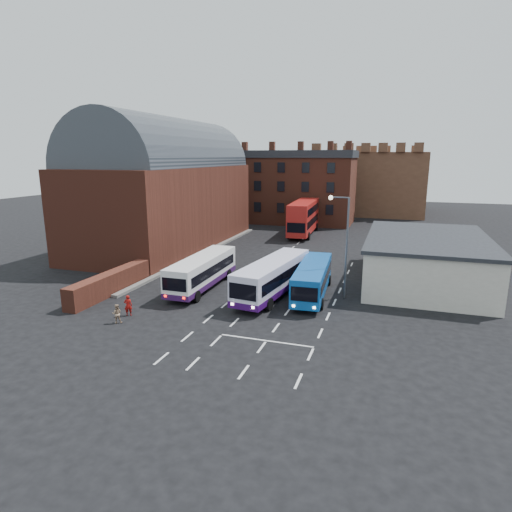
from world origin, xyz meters
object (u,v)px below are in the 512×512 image
(street_lamp, at_px, (343,238))
(bus_blue, at_px, (313,278))
(bus_white_inbound, at_px, (273,275))
(bus_white_outbound, at_px, (202,270))
(bus_red_double, at_px, (304,217))
(pedestrian_beige, at_px, (117,314))
(pedestrian_red, at_px, (128,305))

(street_lamp, bearing_deg, bus_blue, -174.11)
(bus_white_inbound, bearing_deg, bus_white_outbound, 6.88)
(bus_white_outbound, xyz_separation_m, bus_red_double, (2.84, 28.34, 0.95))
(bus_white_outbound, xyz_separation_m, pedestrian_beige, (-2.13, -9.26, -0.96))
(bus_blue, bearing_deg, pedestrian_red, 32.45)
(bus_white_inbound, relative_size, bus_blue, 1.12)
(bus_white_inbound, bearing_deg, pedestrian_beige, 54.60)
(bus_white_outbound, height_order, bus_red_double, bus_red_double)
(bus_white_inbound, distance_m, pedestrian_beige, 12.59)
(bus_white_outbound, distance_m, pedestrian_beige, 9.55)
(bus_red_double, bearing_deg, bus_blue, 100.77)
(street_lamp, bearing_deg, bus_white_outbound, -174.87)
(bus_blue, bearing_deg, pedestrian_beige, 36.99)
(bus_white_outbound, distance_m, bus_red_double, 28.50)
(bus_white_outbound, xyz_separation_m, pedestrian_red, (-2.21, -7.81, -0.86))
(bus_blue, bearing_deg, bus_white_outbound, 1.09)
(bus_red_double, distance_m, pedestrian_beige, 37.98)
(bus_red_double, bearing_deg, bus_white_outbound, 81.35)
(street_lamp, height_order, pedestrian_beige, street_lamp)
(bus_blue, height_order, pedestrian_beige, bus_blue)
(street_lamp, height_order, pedestrian_red, street_lamp)
(pedestrian_red, bearing_deg, street_lamp, -172.74)
(bus_white_outbound, relative_size, pedestrian_beige, 7.55)
(pedestrian_beige, bearing_deg, street_lamp, -172.23)
(bus_red_double, bearing_deg, pedestrian_red, 79.12)
(bus_red_double, xyz_separation_m, pedestrian_beige, (-4.97, -37.60, -1.92))
(bus_white_inbound, height_order, pedestrian_red, bus_white_inbound)
(pedestrian_beige, bearing_deg, bus_white_outbound, -131.61)
(bus_white_outbound, xyz_separation_m, bus_white_inbound, (6.40, -0.06, 0.09))
(bus_blue, distance_m, bus_red_double, 28.34)
(bus_white_outbound, bearing_deg, bus_red_double, 83.63)
(pedestrian_beige, bearing_deg, pedestrian_red, -115.22)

